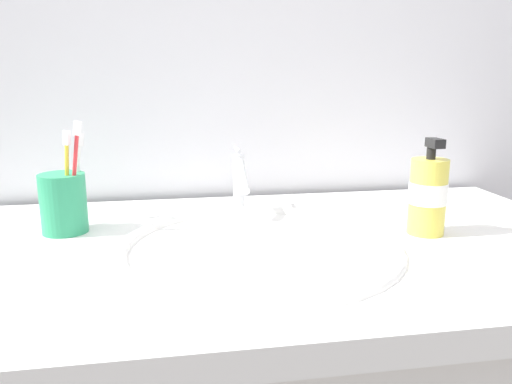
# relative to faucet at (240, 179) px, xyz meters

# --- Properties ---
(tiled_wall_back) EXTENTS (2.48, 0.04, 2.40)m
(tiled_wall_back) POSITION_rel_faucet_xyz_m (-0.01, 0.18, 0.25)
(tiled_wall_back) COLOR silver
(tiled_wall_back) RESTS_ON ground
(sink_basin) EXTENTS (0.48, 0.48, 0.11)m
(sink_basin) POSITION_rel_faucet_xyz_m (0.00, -0.23, -0.11)
(sink_basin) COLOR white
(sink_basin) RESTS_ON vanity_counter
(faucet) EXTENTS (0.02, 0.14, 0.13)m
(faucet) POSITION_rel_faucet_xyz_m (0.00, 0.00, 0.00)
(faucet) COLOR silver
(faucet) RESTS_ON sink_basin
(toothbrush_cup) EXTENTS (0.08, 0.08, 0.11)m
(toothbrush_cup) POSITION_rel_faucet_xyz_m (-0.34, -0.08, -0.02)
(toothbrush_cup) COLOR #2D9966
(toothbrush_cup) RESTS_ON vanity_counter
(toothbrush_white) EXTENTS (0.03, 0.03, 0.17)m
(toothbrush_white) POSITION_rel_faucet_xyz_m (-0.31, -0.07, 0.03)
(toothbrush_white) COLOR white
(toothbrush_white) RESTS_ON toothbrush_cup
(toothbrush_yellow) EXTENTS (0.03, 0.02, 0.18)m
(toothbrush_yellow) POSITION_rel_faucet_xyz_m (-0.32, -0.10, 0.04)
(toothbrush_yellow) COLOR yellow
(toothbrush_yellow) RESTS_ON toothbrush_cup
(toothbrush_red) EXTENTS (0.04, 0.02, 0.20)m
(toothbrush_red) POSITION_rel_faucet_xyz_m (-0.31, -0.10, 0.05)
(toothbrush_red) COLOR red
(toothbrush_red) RESTS_ON toothbrush_cup
(toothbrush_green) EXTENTS (0.01, 0.06, 0.17)m
(toothbrush_green) POSITION_rel_faucet_xyz_m (-0.33, -0.03, 0.03)
(toothbrush_green) COLOR green
(toothbrush_green) RESTS_ON toothbrush_cup
(soap_dispenser) EXTENTS (0.07, 0.07, 0.18)m
(soap_dispenser) POSITION_rel_faucet_xyz_m (0.31, -0.20, 0.00)
(soap_dispenser) COLOR #DBCC4C
(soap_dispenser) RESTS_ON vanity_counter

